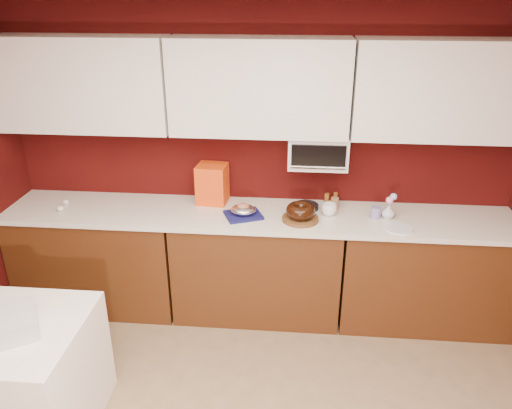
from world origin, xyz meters
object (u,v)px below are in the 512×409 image
Objects in this scene: coffee_mug at (329,208)px; bundt_cake at (301,211)px; newspaper_stack at (3,326)px; dining_table at (7,377)px; foil_ham_nest at (243,210)px; flower_vase at (388,211)px; toaster_oven at (318,150)px; pandoro_box at (212,184)px; blue_jar at (376,213)px.

bundt_cake is at bearing -152.08° from coffee_mug.
dining_table is at bearing 148.40° from newspaper_stack.
flower_vase is at bearing 3.60° from foil_ham_nest.
bundt_cake is (1.73, 1.24, 0.61)m from dining_table.
newspaper_stack is (-1.74, -1.57, -0.56)m from toaster_oven.
flower_vase is at bearing -2.04° from pandoro_box.
blue_jar reaches higher than dining_table.
pandoro_box is at bearing 172.38° from flower_vase.
bundt_cake is 0.78m from pandoro_box.
dining_table is (-1.85, -1.50, -1.00)m from toaster_oven.
flower_vase is (0.67, 0.10, -0.02)m from bundt_cake.
bundt_cake is at bearing 38.85° from newspaper_stack.
blue_jar is at bearing 3.61° from foil_ham_nest.
pandoro_box is 2.64× the size of flower_vase.
blue_jar reaches higher than newspaper_stack.
pandoro_box is at bearing 169.55° from coffee_mug.
flower_vase reaches higher than blue_jar.
flower_vase is at bearing -1.61° from coffee_mug.
foil_ham_nest is at bearing -36.76° from pandoro_box.
toaster_oven is 1.41× the size of pandoro_box.
pandoro_box is at bearing 171.58° from blue_jar.
newspaper_stack is at bearing -131.50° from foil_ham_nest.
pandoro_box is (1.02, 1.53, 0.68)m from dining_table.
bundt_cake is at bearing -113.91° from toaster_oven.
newspaper_stack is at bearing -137.95° from toaster_oven.
newspaper_stack is at bearing -114.05° from pandoro_box.
bundt_cake is at bearing 35.64° from dining_table.
bundt_cake is 1.83× the size of flower_vase.
bundt_cake is 2.48× the size of blue_jar.
toaster_oven is 0.46m from coffee_mug.
coffee_mug is at bearing 27.92° from bundt_cake.
pandoro_box is 0.90× the size of newspaper_stack.
newspaper_stack is (-2.29, -1.41, -0.15)m from flower_vase.
foil_ham_nest is 0.66m from coffee_mug.
blue_jar is at bearing -2.83° from pandoro_box.
pandoro_box reaches higher than bundt_cake.
dining_table is 1.96m from pandoro_box.
flower_vase is (0.09, 0.01, 0.02)m from blue_jar.
toaster_oven is at bearing 125.09° from coffee_mug.
pandoro_box reaches higher than flower_vase.
blue_jar is (1.29, -0.19, -0.11)m from pandoro_box.
flower_vase is (2.40, 1.35, 0.59)m from dining_table.
coffee_mug is 0.36m from blue_jar.
blue_jar is at bearing -176.46° from flower_vase.
dining_table is 5.19× the size of foil_ham_nest.
bundt_cake is 1.15× the size of foil_ham_nest.
dining_table is 8.27× the size of flower_vase.
dining_table is 2.73m from blue_jar.
dining_table is at bearing -144.36° from bundt_cake.
toaster_oven is 4.03× the size of coffee_mug.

